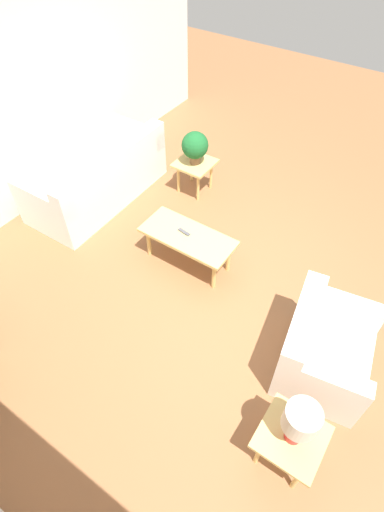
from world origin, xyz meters
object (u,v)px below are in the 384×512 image
Objects in this scene: sofa at (99,179)px; armchair at (321,349)px; coffee_table at (188,239)px; table_lamp at (300,422)px; side_table_plant at (195,167)px; potted_plant at (195,146)px; side_table_lamp at (291,439)px.

sofa is 1.84× the size of armchair.
table_lamp reaches higher than coffee_table.
sofa is 1.36m from side_table_plant.
armchair reaches higher than coffee_table.
coffee_table is 2.21× the size of side_table_plant.
table_lamp is (-1.95, 1.40, 0.38)m from coffee_table.
potted_plant is 3.77m from table_lamp.
side_table_lamp is (-1.95, 1.40, 0.00)m from coffee_table.
potted_plant is at bearing 130.67° from sofa.
table_lamp is at bearing 176.35° from armchair.
side_table_lamp is (-0.10, 0.96, 0.10)m from armchair.
table_lamp reaches higher than potted_plant.
side_table_plant is at bearing 130.67° from sofa.
armchair is 2.38× the size of table_lamp.
side_table_plant reaches higher than coffee_table.
potted_plant is 0.98× the size of table_lamp.
potted_plant reaches higher than coffee_table.
coffee_table is at bearing 67.03° from armchair.
side_table_lamp is at bearing 135.45° from potted_plant.
armchair is (-3.60, 0.78, -0.01)m from sofa.
side_table_lamp is (-2.69, 2.65, 0.00)m from side_table_plant.
sofa reaches higher than armchair.
side_table_plant is (0.73, -1.24, 0.00)m from coffee_table.
coffee_table is at bearing 120.53° from side_table_plant.
sofa is at bearing 68.15° from armchair.
potted_plant is (0.00, -0.00, 0.34)m from side_table_plant.
armchair is at bearing 146.96° from potted_plant.
sofa is 4.47× the size of potted_plant.
armchair is 1.08m from table_lamp.
table_lamp is (-0.10, 0.96, 0.48)m from armchair.
side_table_lamp is (-3.70, 1.74, 0.09)m from sofa.
side_table_plant is 1.11× the size of potted_plant.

